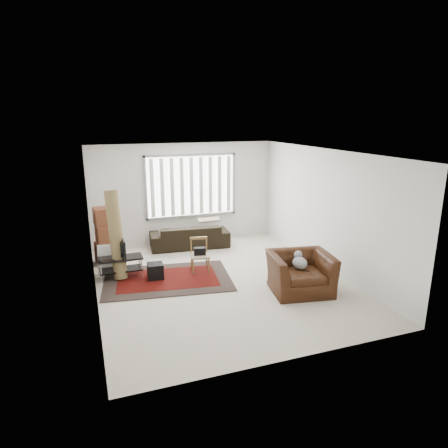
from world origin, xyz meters
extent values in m
plane|color=beige|center=(0.00, 0.00, 0.00)|extent=(6.00, 6.00, 0.00)
cube|color=white|center=(0.00, 0.00, 2.70)|extent=(5.00, 6.00, 0.02)
cube|color=silver|center=(0.00, 3.00, 1.35)|extent=(5.00, 0.02, 2.70)
cube|color=silver|center=(0.00, -3.00, 1.35)|extent=(5.00, 0.02, 2.70)
cube|color=silver|center=(-2.50, 0.00, 1.35)|extent=(0.02, 6.00, 2.70)
cube|color=silver|center=(2.50, 0.00, 1.35)|extent=(0.02, 6.00, 2.70)
cube|color=white|center=(0.20, 2.98, 1.55)|extent=(2.40, 0.01, 1.60)
cube|color=gray|center=(0.20, 2.96, 1.55)|extent=(2.52, 0.06, 1.72)
cube|color=white|center=(0.20, 2.92, 1.55)|extent=(2.40, 0.02, 1.55)
cube|color=black|center=(-1.03, 0.46, 0.01)|extent=(2.87, 2.12, 0.02)
cube|color=#470A06|center=(-1.03, 0.46, 0.02)|extent=(2.25, 1.50, 0.00)
cube|color=black|center=(-1.95, 0.91, 0.44)|extent=(0.93, 0.42, 0.04)
cube|color=black|center=(-1.95, 0.91, 0.19)|extent=(0.89, 0.39, 0.03)
cylinder|color=#B2B2B7|center=(-2.37, 0.73, 0.23)|extent=(0.03, 0.03, 0.46)
cylinder|color=#B2B2B7|center=(-1.53, 0.73, 0.23)|extent=(0.03, 0.03, 0.46)
cylinder|color=#B2B2B7|center=(-2.37, 1.08, 0.23)|extent=(0.03, 0.03, 0.46)
cylinder|color=#B2B2B7|center=(-1.53, 1.08, 0.23)|extent=(0.03, 0.03, 0.46)
imported|color=black|center=(-1.95, 0.91, 0.68)|extent=(0.10, 0.75, 0.43)
cube|color=black|center=(-1.27, 0.58, 0.18)|extent=(0.34, 0.34, 0.32)
cube|color=brown|center=(-2.14, 1.96, 0.25)|extent=(0.61, 0.57, 0.50)
cube|color=brown|center=(-2.12, 1.93, 0.72)|extent=(0.56, 0.51, 0.45)
cube|color=brown|center=(-2.16, 1.98, 1.14)|extent=(0.51, 0.51, 0.40)
cube|color=silver|center=(-2.15, 1.28, 0.32)|extent=(0.54, 0.31, 0.64)
cylinder|color=brown|center=(-2.00, 0.98, 0.95)|extent=(0.39, 0.69, 1.90)
imported|color=black|center=(-0.01, 2.45, 0.40)|extent=(2.14, 1.09, 0.79)
cube|color=#948361|center=(-0.25, 0.65, 0.38)|extent=(0.47, 0.47, 0.05)
cylinder|color=brown|center=(-0.45, 0.51, 0.19)|extent=(0.04, 0.04, 0.38)
cylinder|color=brown|center=(-0.11, 0.45, 0.19)|extent=(0.04, 0.04, 0.38)
cylinder|color=brown|center=(-0.40, 0.85, 0.19)|extent=(0.04, 0.04, 0.38)
cylinder|color=brown|center=(-0.05, 0.79, 0.19)|extent=(0.04, 0.04, 0.38)
cube|color=brown|center=(-0.22, 0.83, 0.74)|extent=(0.39, 0.10, 0.06)
cube|color=brown|center=(-0.39, 0.86, 0.57)|extent=(0.04, 0.04, 0.38)
cube|color=brown|center=(-0.05, 0.80, 0.57)|extent=(0.04, 0.04, 0.38)
cube|color=black|center=(-0.25, 0.65, 0.49)|extent=(0.28, 0.19, 0.16)
imported|color=#32180A|center=(1.33, -1.00, 0.44)|extent=(1.36, 1.23, 0.88)
ellipsoid|color=#59595B|center=(1.33, -1.00, 0.57)|extent=(0.29, 0.35, 0.22)
sphere|color=#59595B|center=(1.36, -0.83, 0.71)|extent=(0.17, 0.17, 0.17)
camera|label=1|loc=(-2.57, -7.41, 3.38)|focal=32.00mm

